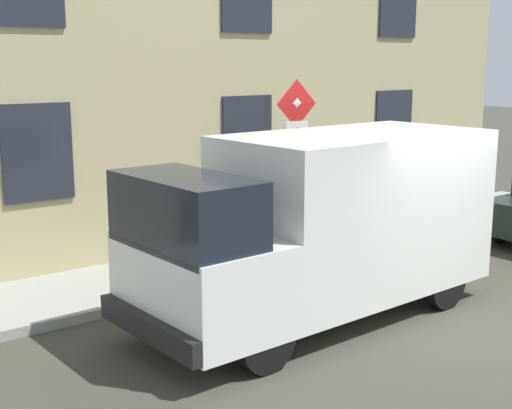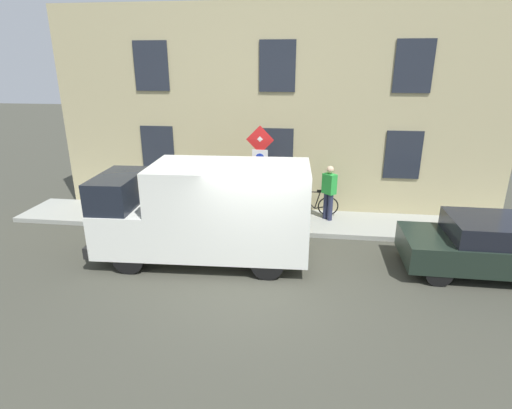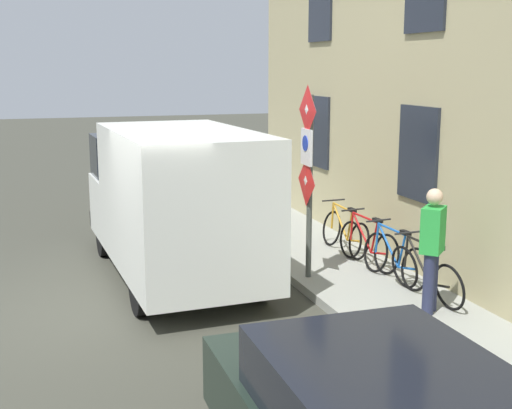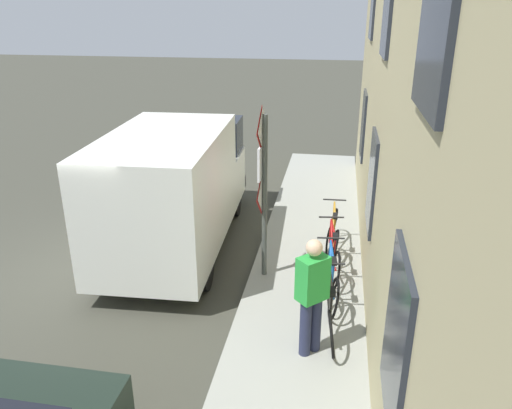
{
  "view_description": "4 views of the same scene",
  "coord_description": "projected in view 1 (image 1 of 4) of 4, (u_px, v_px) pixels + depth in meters",
  "views": [
    {
      "loc": [
        -5.62,
        7.67,
        3.47
      ],
      "look_at": [
        2.98,
        1.23,
        1.26
      ],
      "focal_mm": 49.24,
      "sensor_mm": 36.0,
      "label": 1
    },
    {
      "loc": [
        -7.97,
        -1.01,
        4.79
      ],
      "look_at": [
        2.71,
        0.37,
        1.02
      ],
      "focal_mm": 28.4,
      "sensor_mm": 36.0,
      "label": 2
    },
    {
      "loc": [
        -0.95,
        -9.44,
        3.43
      ],
      "look_at": [
        2.7,
        1.55,
        1.11
      ],
      "focal_mm": 48.13,
      "sensor_mm": 36.0,
      "label": 3
    },
    {
      "loc": [
        4.32,
        -7.45,
        4.63
      ],
      "look_at": [
        2.89,
        1.15,
        1.13
      ],
      "focal_mm": 34.93,
      "sensor_mm": 36.0,
      "label": 4
    }
  ],
  "objects": [
    {
      "name": "ground_plane",
      "position": [
        458.0,
        319.0,
        9.6
      ],
      "size": [
        80.0,
        80.0,
        0.0
      ],
      "primitive_type": "plane",
      "color": "#3E3E34"
    },
    {
      "name": "sidewalk_slab",
      "position": [
        279.0,
        253.0,
        12.66
      ],
      "size": [
        1.99,
        16.42,
        0.14
      ],
      "primitive_type": "cube",
      "color": "#9A9C92",
      "rests_on": "ground_plane"
    },
    {
      "name": "building_facade",
      "position": [
        235.0,
        72.0,
        13.07
      ],
      "size": [
        0.75,
        14.42,
        6.54
      ],
      "color": "tan",
      "rests_on": "ground_plane"
    },
    {
      "name": "sign_post_stacked",
      "position": [
        296.0,
        152.0,
        11.47
      ],
      "size": [
        0.16,
        0.56,
        2.92
      ],
      "color": "#474C47",
      "rests_on": "sidewalk_slab"
    },
    {
      "name": "delivery_van",
      "position": [
        323.0,
        222.0,
        9.47
      ],
      "size": [
        2.23,
        5.41,
        2.5
      ],
      "rotation": [
        0.0,
        0.0,
        1.61
      ],
      "color": "white",
      "rests_on": "ground_plane"
    },
    {
      "name": "bicycle_black",
      "position": [
        314.0,
        216.0,
        13.63
      ],
      "size": [
        0.46,
        1.71,
        0.89
      ],
      "rotation": [
        0.0,
        0.0,
        1.65
      ],
      "color": "black",
      "rests_on": "sidewalk_slab"
    },
    {
      "name": "bicycle_blue",
      "position": [
        278.0,
        222.0,
        13.11
      ],
      "size": [
        0.46,
        1.72,
        0.89
      ],
      "rotation": [
        0.0,
        0.0,
        1.67
      ],
      "color": "black",
      "rests_on": "sidewalk_slab"
    },
    {
      "name": "bicycle_red",
      "position": [
        239.0,
        229.0,
        12.58
      ],
      "size": [
        0.46,
        1.71,
        0.89
      ],
      "rotation": [
        0.0,
        0.0,
        1.7
      ],
      "color": "black",
      "rests_on": "sidewalk_slab"
    },
    {
      "name": "bicycle_orange",
      "position": [
        196.0,
        236.0,
        12.06
      ],
      "size": [
        0.46,
        1.72,
        0.89
      ],
      "rotation": [
        0.0,
        0.0,
        1.61
      ],
      "color": "black",
      "rests_on": "sidewalk_slab"
    },
    {
      "name": "pedestrian",
      "position": [
        342.0,
        186.0,
        13.62
      ],
      "size": [
        0.47,
        0.47,
        1.72
      ],
      "rotation": [
        0.0,
        0.0,
        2.35
      ],
      "color": "#262B47",
      "rests_on": "sidewalk_slab"
    }
  ]
}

